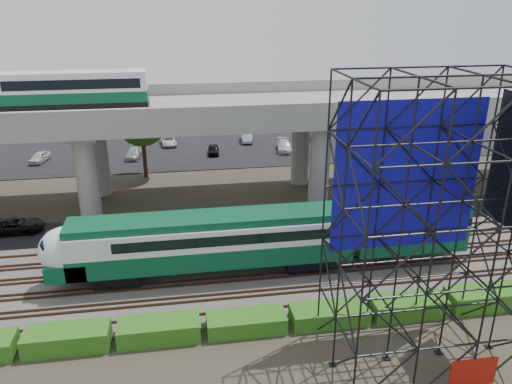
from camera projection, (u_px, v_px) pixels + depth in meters
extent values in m
plane|color=#474233|center=(222.00, 291.00, 33.04)|extent=(140.00, 140.00, 0.00)
cube|color=slate|center=(220.00, 275.00, 34.84)|extent=(90.00, 12.00, 0.20)
cube|color=black|center=(211.00, 225.00, 42.68)|extent=(90.00, 5.00, 0.08)
cube|color=black|center=(197.00, 148.00, 64.29)|extent=(90.00, 18.00, 0.08)
cube|color=#41526B|center=(191.00, 112.00, 84.53)|extent=(140.00, 40.00, 0.03)
cube|color=#472D1E|center=(227.00, 312.00, 30.44)|extent=(90.00, 0.08, 0.16)
cube|color=#472D1E|center=(224.00, 299.00, 31.76)|extent=(90.00, 0.08, 0.16)
cube|color=#472D1E|center=(223.00, 294.00, 32.28)|extent=(90.00, 0.08, 0.16)
cube|color=#472D1E|center=(221.00, 282.00, 33.60)|extent=(90.00, 0.08, 0.16)
cube|color=#472D1E|center=(220.00, 278.00, 34.12)|extent=(90.00, 0.08, 0.16)
cube|color=#472D1E|center=(219.00, 267.00, 35.44)|extent=(90.00, 0.08, 0.16)
cube|color=#472D1E|center=(218.00, 263.00, 35.96)|extent=(90.00, 0.08, 0.16)
cube|color=#472D1E|center=(216.00, 254.00, 37.28)|extent=(90.00, 0.08, 0.16)
cube|color=#472D1E|center=(216.00, 250.00, 37.79)|extent=(90.00, 0.08, 0.16)
cube|color=#472D1E|center=(214.00, 242.00, 39.12)|extent=(90.00, 0.08, 0.16)
cube|color=black|center=(118.00, 274.00, 33.57)|extent=(3.00, 2.20, 0.90)
cube|color=black|center=(305.00, 259.00, 35.49)|extent=(3.00, 2.20, 0.90)
cube|color=#0A4A2C|center=(213.00, 252.00, 34.11)|extent=(19.00, 3.00, 1.40)
cube|color=silver|center=(213.00, 232.00, 33.58)|extent=(19.00, 3.00, 1.50)
cube|color=#0A4A2C|center=(212.00, 219.00, 33.22)|extent=(19.00, 2.60, 0.50)
cube|color=black|center=(228.00, 231.00, 33.71)|extent=(15.00, 3.06, 0.70)
ellipsoid|color=silver|center=(67.00, 250.00, 32.38)|extent=(3.60, 3.00, 3.20)
cube|color=#0A4A2C|center=(69.00, 264.00, 32.76)|extent=(2.60, 3.00, 1.10)
cube|color=black|center=(48.00, 245.00, 32.04)|extent=(0.48, 2.00, 1.09)
cube|color=#0A4A2C|center=(408.00, 225.00, 35.81)|extent=(8.00, 3.00, 3.40)
cube|color=#9E9B93|center=(203.00, 112.00, 44.62)|extent=(80.00, 12.00, 1.20)
cube|color=#9E9B93|center=(207.00, 113.00, 38.92)|extent=(80.00, 0.50, 1.10)
cube|color=#9E9B93|center=(199.00, 88.00, 49.49)|extent=(80.00, 0.50, 1.10)
cylinder|color=#9E9B93|center=(87.00, 180.00, 41.60)|extent=(1.80, 1.80, 8.00)
cylinder|color=#9E9B93|center=(99.00, 155.00, 48.04)|extent=(1.80, 1.80, 8.00)
cube|color=#9E9B93|center=(88.00, 126.00, 43.47)|extent=(2.40, 9.00, 0.60)
cylinder|color=#9E9B93|center=(319.00, 167.00, 44.55)|extent=(1.80, 1.80, 8.00)
cylinder|color=#9E9B93|center=(300.00, 146.00, 50.99)|extent=(1.80, 1.80, 8.00)
cube|color=#9E9B93|center=(311.00, 118.00, 46.42)|extent=(2.40, 9.00, 0.60)
cylinder|color=#9E9B93|center=(503.00, 158.00, 47.21)|extent=(1.80, 1.80, 8.00)
cylinder|color=#9E9B93|center=(463.00, 139.00, 53.65)|extent=(1.80, 1.80, 8.00)
cube|color=#9E9B93|center=(488.00, 111.00, 49.08)|extent=(2.40, 9.00, 0.60)
cube|color=black|center=(78.00, 105.00, 42.70)|extent=(12.00, 2.50, 0.70)
cube|color=#0A4A2C|center=(76.00, 96.00, 42.41)|extent=(12.00, 2.50, 0.90)
cube|color=silver|center=(75.00, 83.00, 42.01)|extent=(12.00, 2.50, 1.30)
cube|color=black|center=(74.00, 82.00, 41.99)|extent=(11.00, 2.56, 0.80)
cube|color=silver|center=(73.00, 73.00, 41.72)|extent=(12.00, 2.40, 0.30)
cube|color=#100E9F|center=(407.00, 176.00, 26.52)|extent=(8.10, 0.08, 8.25)
cube|color=#A2140B|center=(473.00, 373.00, 24.05)|extent=(2.40, 0.08, 1.60)
cube|color=black|center=(413.00, 355.00, 27.09)|extent=(9.36, 6.36, 0.08)
cube|color=#2C6216|center=(67.00, 339.00, 27.54)|extent=(4.60, 1.80, 1.20)
cube|color=#2C6216|center=(159.00, 330.00, 28.29)|extent=(4.60, 1.80, 1.15)
cube|color=#2C6216|center=(246.00, 322.00, 29.05)|extent=(4.60, 1.80, 1.03)
cube|color=#2C6216|center=(329.00, 314.00, 29.79)|extent=(4.60, 1.80, 1.01)
cube|color=#2C6216|center=(408.00, 306.00, 30.51)|extent=(4.60, 1.80, 1.12)
cube|color=#2C6216|center=(483.00, 298.00, 31.23)|extent=(4.60, 1.80, 1.20)
cylinder|color=#382314|center=(361.00, 182.00, 45.73)|extent=(0.44, 0.44, 4.80)
ellipsoid|color=#2C6216|center=(363.00, 148.00, 44.56)|extent=(4.94, 4.94, 4.18)
cylinder|color=#382314|center=(144.00, 155.00, 53.35)|extent=(0.44, 0.44, 4.80)
ellipsoid|color=#2C6216|center=(142.00, 126.00, 52.18)|extent=(4.94, 4.94, 4.18)
imported|color=black|center=(15.00, 226.00, 40.92)|extent=(4.63, 2.30, 1.26)
imported|color=silver|center=(39.00, 157.00, 58.56)|extent=(2.13, 3.67, 1.17)
imported|color=silver|center=(94.00, 144.00, 63.98)|extent=(1.46, 3.49, 1.12)
imported|color=#999DA0|center=(134.00, 153.00, 60.17)|extent=(1.98, 4.07, 1.14)
imported|color=silver|center=(168.00, 141.00, 65.38)|extent=(2.35, 4.18, 1.10)
imported|color=black|center=(213.00, 150.00, 61.59)|extent=(1.60, 3.41, 1.13)
imported|color=#929599|center=(247.00, 137.00, 66.88)|extent=(1.85, 4.11, 1.31)
imported|color=silver|center=(284.00, 146.00, 62.89)|extent=(2.35, 4.50, 1.24)
imported|color=#A7AAAE|center=(315.00, 134.00, 68.29)|extent=(2.73, 4.79, 1.26)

